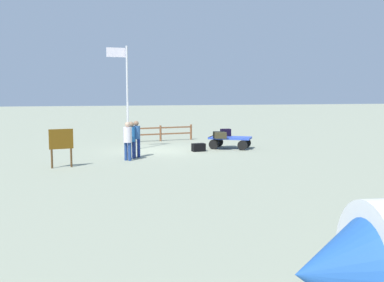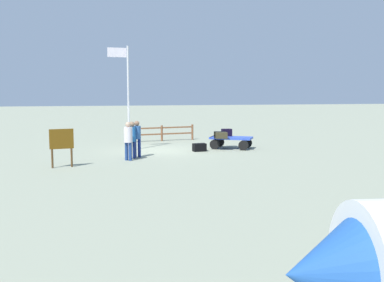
{
  "view_description": "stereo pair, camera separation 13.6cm",
  "coord_description": "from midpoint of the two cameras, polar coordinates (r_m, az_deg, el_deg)",
  "views": [
    {
      "loc": [
        2.96,
        23.53,
        3.14
      ],
      "look_at": [
        -0.52,
        6.0,
        1.13
      ],
      "focal_mm": 44.71,
      "sensor_mm": 36.0,
      "label": 1
    },
    {
      "loc": [
        2.83,
        23.56,
        3.14
      ],
      "look_at": [
        -0.52,
        6.0,
        1.13
      ],
      "focal_mm": 44.71,
      "sensor_mm": 36.0,
      "label": 2
    }
  ],
  "objects": [
    {
      "name": "worker_trailing",
      "position": [
        20.7,
        -7.87,
        0.37
      ],
      "size": [
        0.52,
        0.52,
        1.67
      ],
      "color": "navy",
      "rests_on": "ground"
    },
    {
      "name": "worker_lead",
      "position": [
        21.29,
        -7.43,
        0.46
      ],
      "size": [
        0.43,
        0.43,
        1.64
      ],
      "color": "navy",
      "rests_on": "ground"
    },
    {
      "name": "wooden_fence",
      "position": [
        28.12,
        -3.91,
        1.08
      ],
      "size": [
        3.92,
        0.9,
        0.92
      ],
      "color": "brown",
      "rests_on": "ground"
    },
    {
      "name": "suitcase_dark",
      "position": [
        24.29,
        3.07,
        0.77
      ],
      "size": [
        0.67,
        0.47,
        0.31
      ],
      "color": "black",
      "rests_on": "luggage_cart"
    },
    {
      "name": "flagpole",
      "position": [
        23.88,
        -8.14,
        6.08
      ],
      "size": [
        1.03,
        0.25,
        5.16
      ],
      "color": "silver",
      "rests_on": "ground"
    },
    {
      "name": "worker_supervisor",
      "position": [
        21.58,
        -6.84,
        0.59
      ],
      "size": [
        0.38,
        0.38,
        1.65
      ],
      "color": "navy",
      "rests_on": "ground"
    },
    {
      "name": "ground_plane",
      "position": [
        23.93,
        -4.2,
        -1.15
      ],
      "size": [
        120.0,
        120.0,
        0.0
      ],
      "primitive_type": "plane",
      "color": "gray"
    },
    {
      "name": "luggage_cart",
      "position": [
        24.72,
        4.36,
        0.14
      ],
      "size": [
        2.37,
        1.99,
        0.6
      ],
      "color": "blue",
      "rests_on": "ground"
    },
    {
      "name": "suitcase_grey",
      "position": [
        25.09,
        3.87,
        1.02
      ],
      "size": [
        0.51,
        0.37,
        0.38
      ],
      "color": "black",
      "rests_on": "luggage_cart"
    },
    {
      "name": "signboard",
      "position": [
        19.37,
        -15.53,
        -0.17
      ],
      "size": [
        0.92,
        0.26,
        1.53
      ],
      "color": "#4C3319",
      "rests_on": "ground"
    },
    {
      "name": "suitcase_maroon",
      "position": [
        23.58,
        0.62,
        -0.77
      ],
      "size": [
        0.69,
        0.49,
        0.39
      ],
      "color": "black",
      "rests_on": "ground"
    },
    {
      "name": "suitcase_navy",
      "position": [
        23.95,
        3.27,
        0.67
      ],
      "size": [
        0.65,
        0.48,
        0.3
      ],
      "color": "#35311F",
      "rests_on": "luggage_cart"
    }
  ]
}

